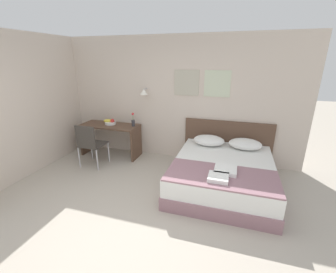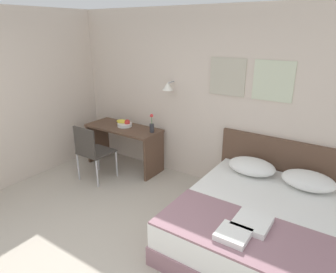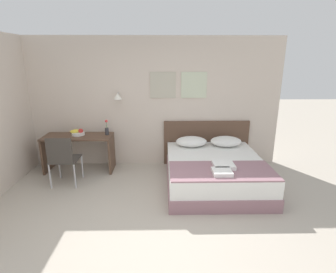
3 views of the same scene
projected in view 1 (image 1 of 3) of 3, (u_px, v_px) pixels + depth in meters
The scene contains 13 objects.
ground_plane at pixel (116, 229), 3.03m from camera, with size 24.00×24.00×0.00m, color #B2A899.
wall_back at pixel (171, 99), 4.91m from camera, with size 5.56×0.31×2.65m.
bed at pixel (223, 174), 3.95m from camera, with size 1.69×1.97×0.51m.
headboard at pixel (227, 143), 4.79m from camera, with size 1.81×0.06×0.95m.
pillow_left at pixel (209, 140), 4.57m from camera, with size 0.62×0.46×0.19m.
pillow_right at pixel (245, 144), 4.37m from camera, with size 0.62×0.46×0.19m.
throw_blanket at pixel (221, 176), 3.34m from camera, with size 1.64×0.79×0.02m.
folded_towel_near_foot at pixel (225, 170), 3.44m from camera, with size 0.33×0.35×0.06m.
folded_towel_mid_bed at pixel (218, 177), 3.22m from camera, with size 0.29×0.28×0.06m.
desk at pixel (110, 133), 5.22m from camera, with size 1.35×0.56×0.74m.
desk_chair at pixel (90, 142), 4.61m from camera, with size 0.47×0.47×0.93m.
fruit_bowl at pixel (110, 122), 5.17m from camera, with size 0.29×0.25×0.13m.
flower_vase at pixel (133, 121), 5.01m from camera, with size 0.07×0.07×0.31m.
Camera 1 is at (1.39, -2.14, 2.17)m, focal length 24.00 mm.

